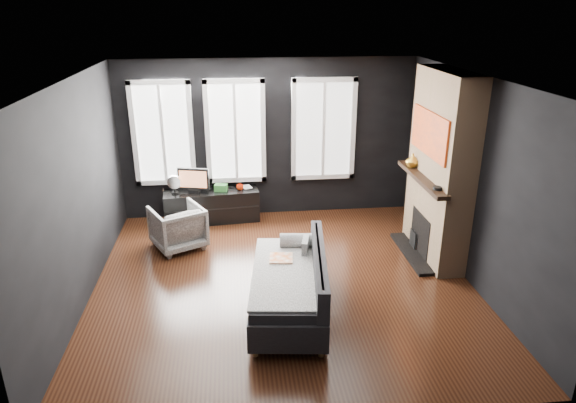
{
  "coord_description": "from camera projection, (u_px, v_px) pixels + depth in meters",
  "views": [
    {
      "loc": [
        -0.6,
        -6.03,
        3.52
      ],
      "look_at": [
        0.1,
        0.3,
        1.05
      ],
      "focal_mm": 32.0,
      "sensor_mm": 36.0,
      "label": 1
    }
  ],
  "objects": [
    {
      "name": "floor",
      "position": [
        283.0,
        282.0,
        6.93
      ],
      "size": [
        5.0,
        5.0,
        0.0
      ],
      "primitive_type": "plane",
      "color": "black",
      "rests_on": "ground"
    },
    {
      "name": "ceiling",
      "position": [
        282.0,
        79.0,
        5.95
      ],
      "size": [
        5.0,
        5.0,
        0.0
      ],
      "primitive_type": "plane",
      "color": "white",
      "rests_on": "ground"
    },
    {
      "name": "wall_back",
      "position": [
        268.0,
        139.0,
        8.75
      ],
      "size": [
        5.0,
        0.02,
        2.7
      ],
      "primitive_type": "cube",
      "color": "black",
      "rests_on": "ground"
    },
    {
      "name": "wall_left",
      "position": [
        77.0,
        196.0,
        6.18
      ],
      "size": [
        0.02,
        5.0,
        2.7
      ],
      "primitive_type": "cube",
      "color": "black",
      "rests_on": "ground"
    },
    {
      "name": "wall_right",
      "position": [
        473.0,
        181.0,
        6.69
      ],
      "size": [
        0.02,
        5.0,
        2.7
      ],
      "primitive_type": "cube",
      "color": "black",
      "rests_on": "ground"
    },
    {
      "name": "windows",
      "position": [
        240.0,
        78.0,
        8.3
      ],
      "size": [
        4.0,
        0.16,
        1.76
      ],
      "primitive_type": null,
      "color": "white",
      "rests_on": "wall_back"
    },
    {
      "name": "fireplace",
      "position": [
        441.0,
        168.0,
        7.23
      ],
      "size": [
        0.7,
        1.62,
        2.7
      ],
      "primitive_type": null,
      "color": "#93724C",
      "rests_on": "floor"
    },
    {
      "name": "sofa",
      "position": [
        289.0,
        282.0,
        6.13
      ],
      "size": [
        1.17,
        2.0,
        0.82
      ],
      "primitive_type": null,
      "rotation": [
        0.0,
        0.0,
        -0.12
      ],
      "color": "black",
      "rests_on": "floor"
    },
    {
      "name": "stripe_pillow",
      "position": [
        305.0,
        250.0,
        6.53
      ],
      "size": [
        0.14,
        0.31,
        0.3
      ],
      "primitive_type": "cube",
      "rotation": [
        0.0,
        0.0,
        -0.24
      ],
      "color": "gray",
      "rests_on": "sofa"
    },
    {
      "name": "armchair",
      "position": [
        178.0,
        225.0,
        7.8
      ],
      "size": [
        0.94,
        0.92,
        0.73
      ],
      "primitive_type": "imported",
      "rotation": [
        0.0,
        0.0,
        -2.67
      ],
      "color": "silver",
      "rests_on": "floor"
    },
    {
      "name": "media_console",
      "position": [
        212.0,
        206.0,
        8.8
      ],
      "size": [
        1.63,
        0.64,
        0.55
      ],
      "primitive_type": null,
      "rotation": [
        0.0,
        0.0,
        0.09
      ],
      "color": "black",
      "rests_on": "floor"
    },
    {
      "name": "monitor",
      "position": [
        193.0,
        179.0,
        8.54
      ],
      "size": [
        0.55,
        0.24,
        0.48
      ],
      "primitive_type": null,
      "rotation": [
        0.0,
        0.0,
        -0.24
      ],
      "color": "black",
      "rests_on": "media_console"
    },
    {
      "name": "desk_fan",
      "position": [
        174.0,
        184.0,
        8.51
      ],
      "size": [
        0.26,
        0.26,
        0.33
      ],
      "primitive_type": null,
      "rotation": [
        0.0,
        0.0,
        -0.16
      ],
      "color": "#A7A7A7",
      "rests_on": "media_console"
    },
    {
      "name": "mug",
      "position": [
        240.0,
        187.0,
        8.72
      ],
      "size": [
        0.12,
        0.1,
        0.12
      ],
      "primitive_type": "imported",
      "rotation": [
        0.0,
        0.0,
        0.04
      ],
      "color": "red",
      "rests_on": "media_console"
    },
    {
      "name": "book",
      "position": [
        243.0,
        183.0,
        8.79
      ],
      "size": [
        0.15,
        0.06,
        0.2
      ],
      "primitive_type": "imported",
      "rotation": [
        0.0,
        0.0,
        0.3
      ],
      "color": "#BAAE8F",
      "rests_on": "media_console"
    },
    {
      "name": "storage_box",
      "position": [
        221.0,
        188.0,
        8.68
      ],
      "size": [
        0.23,
        0.17,
        0.12
      ],
      "primitive_type": "cube",
      "rotation": [
        0.0,
        0.0,
        -0.2
      ],
      "color": "#327E30",
      "rests_on": "media_console"
    },
    {
      "name": "mantel_vase",
      "position": [
        413.0,
        161.0,
        7.63
      ],
      "size": [
        0.25,
        0.25,
        0.2
      ],
      "primitive_type": "imported",
      "rotation": [
        0.0,
        0.0,
        -0.24
      ],
      "color": "gold",
      "rests_on": "fireplace"
    },
    {
      "name": "mantel_clock",
      "position": [
        438.0,
        188.0,
        6.73
      ],
      "size": [
        0.12,
        0.12,
        0.04
      ],
      "primitive_type": "cylinder",
      "rotation": [
        0.0,
        0.0,
        -0.05
      ],
      "color": "black",
      "rests_on": "fireplace"
    }
  ]
}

